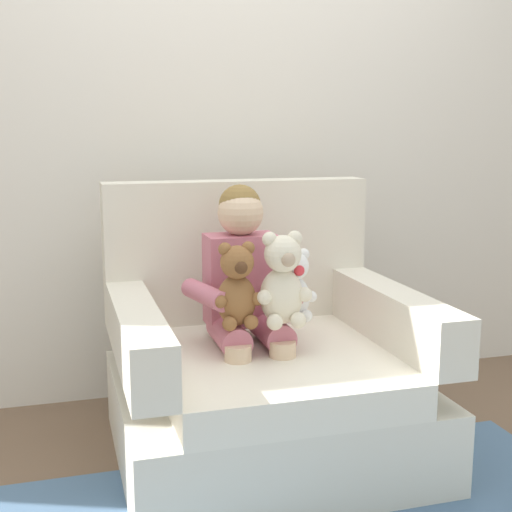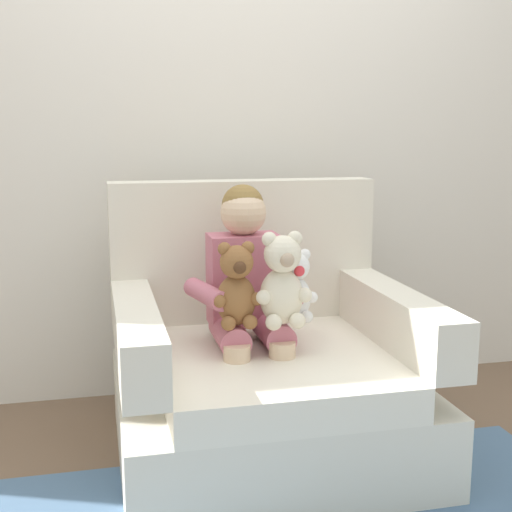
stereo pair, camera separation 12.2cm
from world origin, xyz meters
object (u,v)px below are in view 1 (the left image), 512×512
at_px(armchair, 263,373).
at_px(plush_white, 294,287).
at_px(plush_cream, 282,282).
at_px(plush_brown, 237,288).
at_px(seated_child, 245,287).

distance_m(armchair, plush_white, 0.36).
height_order(plush_white, plush_cream, plush_cream).
xyz_separation_m(plush_brown, plush_white, (0.22, 0.03, -0.02)).
bearing_deg(plush_white, plush_cream, -156.31).
height_order(seated_child, plush_brown, seated_child).
xyz_separation_m(plush_white, plush_cream, (-0.06, -0.05, 0.03)).
bearing_deg(plush_white, plush_brown, 170.76).
bearing_deg(plush_cream, seated_child, 133.43).
xyz_separation_m(armchair, plush_brown, (-0.13, -0.12, 0.36)).
bearing_deg(plush_cream, plush_brown, -171.07).
distance_m(plush_brown, plush_white, 0.22).
height_order(armchair, plush_cream, armchair).
relative_size(plush_brown, plush_cream, 0.90).
xyz_separation_m(seated_child, plush_cream, (0.08, -0.18, 0.05)).
relative_size(armchair, plush_cream, 3.27).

